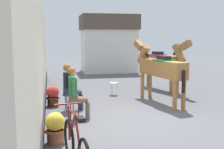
# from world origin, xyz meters

# --- Properties ---
(ground_plane) EXTENTS (40.00, 40.00, 0.00)m
(ground_plane) POSITION_xyz_m (0.00, 3.00, 0.00)
(ground_plane) COLOR #56565B
(pub_facade_wall) EXTENTS (0.34, 14.00, 3.40)m
(pub_facade_wall) POSITION_xyz_m (-2.55, 1.50, 1.54)
(pub_facade_wall) COLOR beige
(pub_facade_wall) RESTS_ON ground_plane
(distant_cottage) EXTENTS (3.40, 2.60, 3.50)m
(distant_cottage) POSITION_xyz_m (1.40, 10.66, 1.80)
(distant_cottage) COLOR silver
(distant_cottage) RESTS_ON ground_plane
(seated_visitor_near) EXTENTS (0.61, 0.49, 1.39)m
(seated_visitor_near) POSITION_xyz_m (-1.57, 0.32, 0.78)
(seated_visitor_near) COLOR #194C99
(seated_visitor_near) RESTS_ON ground_plane
(seated_visitor_far) EXTENTS (0.61, 0.49, 1.39)m
(seated_visitor_far) POSITION_xyz_m (-1.63, 1.33, 0.78)
(seated_visitor_far) COLOR #194C99
(seated_visitor_far) RESTS_ON ground_plane
(saddled_horse_near) EXTENTS (0.86, 2.97, 2.06)m
(saddled_horse_near) POSITION_xyz_m (1.30, 1.70, 1.16)
(saddled_horse_near) COLOR #9E6B38
(saddled_horse_near) RESTS_ON ground_plane
(saddled_horse_far) EXTENTS (1.12, 2.91, 2.06)m
(saddled_horse_far) POSITION_xyz_m (2.25, 3.98, 1.16)
(saddled_horse_far) COLOR #9E6B38
(saddled_horse_far) RESTS_ON ground_plane
(flower_planter_near) EXTENTS (0.43, 0.43, 0.64)m
(flower_planter_near) POSITION_xyz_m (-2.13, -1.34, 0.33)
(flower_planter_near) COLOR #A85638
(flower_planter_near) RESTS_ON ground_plane
(flower_planter_far) EXTENTS (0.43, 0.43, 0.64)m
(flower_planter_far) POSITION_xyz_m (-2.14, 1.96, 0.33)
(flower_planter_far) COLOR brown
(flower_planter_far) RESTS_ON ground_plane
(leaning_bicycle) EXTENTS (0.50, 1.75, 1.02)m
(leaning_bicycle) POSITION_xyz_m (-1.83, -2.66, 0.40)
(leaning_bicycle) COLOR black
(leaning_bicycle) RESTS_ON ground_plane
(spare_stool_white) EXTENTS (0.32, 0.32, 0.46)m
(spare_stool_white) POSITION_xyz_m (0.12, 3.32, 0.40)
(spare_stool_white) COLOR white
(spare_stool_white) RESTS_ON ground_plane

